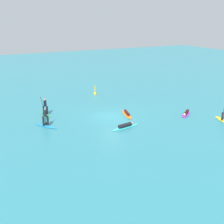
# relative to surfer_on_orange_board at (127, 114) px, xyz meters

# --- Properties ---
(ground_plane) EXTENTS (120.00, 120.00, 0.00)m
(ground_plane) POSITION_rel_surfer_on_orange_board_xyz_m (-1.69, 0.19, -0.13)
(ground_plane) COLOR teal
(ground_plane) RESTS_ON ground
(surfer_on_orange_board) EXTENTS (1.55, 3.32, 0.40)m
(surfer_on_orange_board) POSITION_rel_surfer_on_orange_board_xyz_m (0.00, 0.00, 0.00)
(surfer_on_orange_board) COLOR orange
(surfer_on_orange_board) RESTS_ON ground_plane
(surfer_on_green_board) EXTENTS (0.98, 3.04, 2.06)m
(surfer_on_green_board) POSITION_rel_surfer_on_orange_board_xyz_m (-7.65, 4.09, 0.35)
(surfer_on_green_board) COLOR #23B266
(surfer_on_green_board) RESTS_ON ground_plane
(surfer_on_blue_board) EXTENTS (1.84, 2.59, 2.12)m
(surfer_on_blue_board) POSITION_rel_surfer_on_orange_board_xyz_m (-8.72, 0.45, 0.31)
(surfer_on_blue_board) COLOR #1E8CD1
(surfer_on_blue_board) RESTS_ON ground_plane
(surfer_on_purple_board) EXTENTS (2.44, 2.12, 0.40)m
(surfer_on_purple_board) POSITION_rel_surfer_on_orange_board_xyz_m (5.58, -2.97, 0.01)
(surfer_on_purple_board) COLOR purple
(surfer_on_purple_board) RESTS_ON ground_plane
(surfer_on_yellow_board) EXTENTS (1.54, 3.25, 1.70)m
(surfer_on_yellow_board) POSITION_rel_surfer_on_orange_board_xyz_m (7.52, -6.47, 0.21)
(surfer_on_yellow_board) COLOR yellow
(surfer_on_yellow_board) RESTS_ON ground_plane
(surfer_on_teal_board) EXTENTS (3.20, 1.22, 0.43)m
(surfer_on_teal_board) POSITION_rel_surfer_on_orange_board_xyz_m (-2.17, -3.43, 0.03)
(surfer_on_teal_board) COLOR #33C6CC
(surfer_on_teal_board) RESTS_ON ground_plane
(marker_buoy) EXTENTS (0.43, 0.43, 1.34)m
(marker_buoy) POSITION_rel_surfer_on_orange_board_xyz_m (0.82, 9.74, 0.06)
(marker_buoy) COLOR yellow
(marker_buoy) RESTS_ON ground_plane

